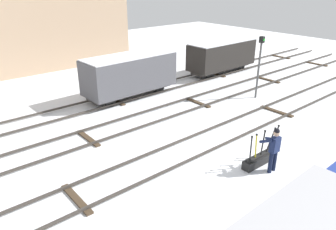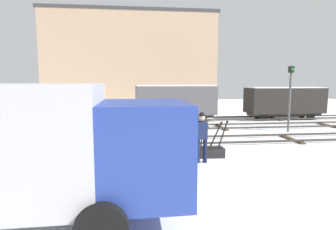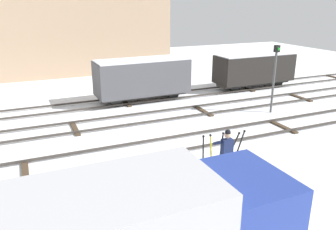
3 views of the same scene
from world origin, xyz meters
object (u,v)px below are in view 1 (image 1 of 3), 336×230
Objects in this scene: switch_lever_frame at (260,158)px; signal_post at (260,61)px; rail_worker at (274,147)px; freight_car_back_track at (222,55)px; freight_car_near_switch at (130,74)px.

signal_post is (6.20, 4.68, 2.02)m from switch_lever_frame.
rail_worker is (-0.13, -0.58, 0.76)m from switch_lever_frame.
freight_car_near_switch is at bearing 179.45° from freight_car_back_track.
rail_worker reaches higher than switch_lever_frame.
switch_lever_frame is 9.79m from freight_car_near_switch.
freight_car_back_track is (8.85, 10.29, 0.37)m from rail_worker.
signal_post reaches higher than freight_car_back_track.
switch_lever_frame is at bearing 79.41° from rail_worker.
freight_car_near_switch is (0.44, 9.71, 1.22)m from switch_lever_frame.
freight_car_near_switch is at bearing 138.90° from signal_post.
freight_car_near_switch is (0.56, 10.29, 0.45)m from rail_worker.
rail_worker is 8.32m from signal_post.
freight_car_back_track reaches higher than switch_lever_frame.
signal_post is 0.65× the size of freight_car_back_track.
switch_lever_frame is at bearing -132.50° from freight_car_back_track.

